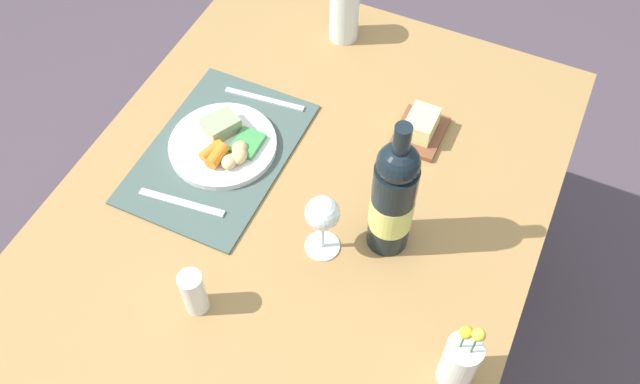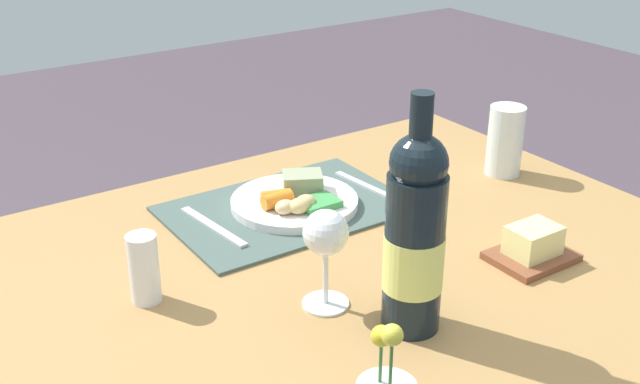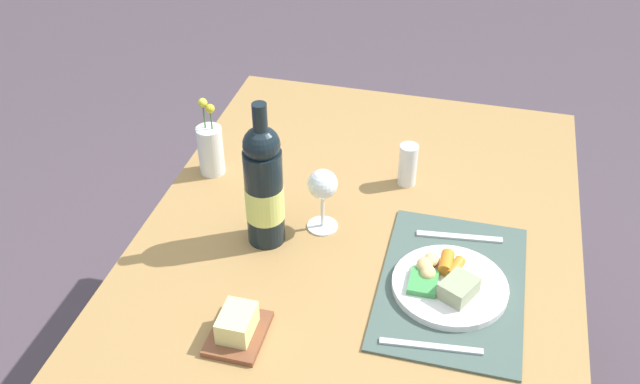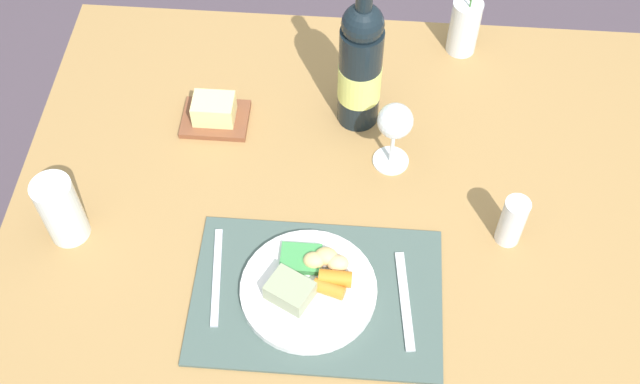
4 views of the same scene
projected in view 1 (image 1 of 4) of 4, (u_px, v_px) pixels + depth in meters
ground_plane at (299, 354)px, 1.94m from camera, size 8.00×8.00×0.00m
dining_table at (291, 241)px, 1.43m from camera, size 1.34×0.95×0.71m
placemat at (219, 152)px, 1.46m from camera, size 0.42×0.29×0.01m
dinner_plate at (224, 144)px, 1.45m from camera, size 0.23×0.23×0.05m
fork at (264, 99)px, 1.54m from camera, size 0.03×0.19×0.00m
knife at (182, 203)px, 1.38m from camera, size 0.04×0.19×0.00m
butter_dish at (421, 127)px, 1.47m from camera, size 0.13×0.10×0.06m
water_tumbler at (344, 16)px, 1.62m from camera, size 0.07×0.07×0.14m
wine_glass at (322, 216)px, 1.24m from camera, size 0.07×0.07×0.15m
wine_bottle at (393, 199)px, 1.22m from camera, size 0.08×0.08×0.34m
flower_vase at (460, 361)px, 1.12m from camera, size 0.06×0.06×0.20m
salt_shaker at (194, 292)px, 1.21m from camera, size 0.04×0.04×0.11m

